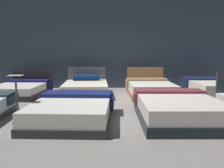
# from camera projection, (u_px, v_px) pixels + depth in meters

# --- Properties ---
(ground_plane) EXTENTS (18.00, 18.00, 0.02)m
(ground_plane) POSITION_uv_depth(u_px,v_px,m) (120.00, 105.00, 6.18)
(ground_plane) COLOR gray
(showroom_back_wall) EXTENTS (18.00, 0.06, 3.50)m
(showroom_back_wall) POSITION_uv_depth(u_px,v_px,m) (117.00, 45.00, 9.03)
(showroom_back_wall) COLOR #333D4C
(showroom_back_wall) RESTS_ON ground_plane
(bed_1) EXTENTS (1.74, 2.10, 0.50)m
(bed_1) POSITION_uv_depth(u_px,v_px,m) (72.00, 110.00, 4.71)
(bed_1) COLOR #242525
(bed_1) RESTS_ON ground_plane
(bed_2) EXTENTS (1.71, 2.17, 0.52)m
(bed_2) POSITION_uv_depth(u_px,v_px,m) (178.00, 109.00, 4.76)
(bed_2) COLOR black
(bed_2) RESTS_ON ground_plane
(bed_4) EXTENTS (1.68, 2.13, 0.76)m
(bed_4) POSITION_uv_depth(u_px,v_px,m) (21.00, 89.00, 7.57)
(bed_4) COLOR black
(bed_4) RESTS_ON ground_plane
(bed_5) EXTENTS (1.59, 2.04, 0.89)m
(bed_5) POSITION_uv_depth(u_px,v_px,m) (86.00, 88.00, 7.63)
(bed_5) COLOR #505056
(bed_5) RESTS_ON ground_plane
(bed_6) EXTENTS (1.52, 2.13, 0.89)m
(bed_6) POSITION_uv_depth(u_px,v_px,m) (150.00, 88.00, 7.61)
(bed_6) COLOR #98704A
(bed_6) RESTS_ON ground_plane
(bed_7) EXTENTS (1.60, 2.16, 0.53)m
(bed_7) POSITION_uv_depth(u_px,v_px,m) (213.00, 88.00, 7.63)
(bed_7) COLOR #332738
(bed_7) RESTS_ON ground_plane
(price_sign) EXTENTS (0.28, 0.24, 0.97)m
(price_sign) POSITION_uv_depth(u_px,v_px,m) (17.00, 105.00, 4.52)
(price_sign) COLOR #3F3F44
(price_sign) RESTS_ON ground_plane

